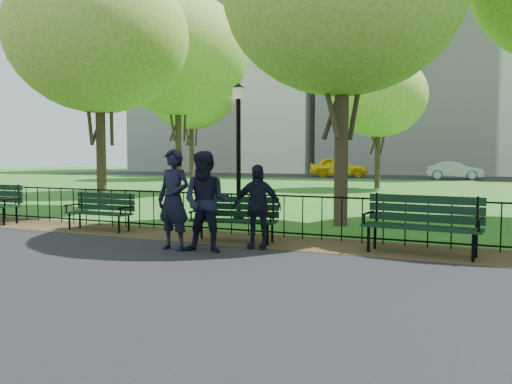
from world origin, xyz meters
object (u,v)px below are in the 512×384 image
at_px(tree_far_w, 191,90).
at_px(person_left, 174,200).
at_px(park_bench_left_a, 101,207).
at_px(park_bench_right_a, 423,218).
at_px(sedan_silver, 454,170).
at_px(tree_mid_w, 177,54).
at_px(taxi, 338,167).
at_px(park_bench_main, 220,211).
at_px(person_right, 257,206).
at_px(lamppost, 238,145).
at_px(tree_near_w, 99,36).
at_px(tree_far_c, 379,96).
at_px(person_mid, 206,202).

height_order(tree_far_w, person_left, tree_far_w).
bearing_deg(park_bench_left_a, park_bench_right_a, 0.28).
distance_m(person_left, sedan_silver, 33.05).
distance_m(tree_mid_w, taxi, 21.76).
distance_m(park_bench_main, person_right, 1.03).
height_order(lamppost, tree_far_w, tree_far_w).
bearing_deg(sedan_silver, taxi, 78.51).
xyz_separation_m(tree_near_w, tree_far_c, (6.25, 14.05, -0.61)).
relative_size(person_mid, taxi, 0.36).
bearing_deg(person_mid, tree_mid_w, 113.07).
relative_size(park_bench_right_a, tree_mid_w, 0.21).
distance_m(tree_far_w, person_mid, 30.66).
xyz_separation_m(park_bench_main, tree_far_w, (-15.34, 24.61, 6.17)).
relative_size(park_bench_main, person_mid, 1.00).
bearing_deg(park_bench_main, person_right, -28.27).
height_order(park_bench_left_a, person_left, person_left).
height_order(lamppost, person_right, lamppost).
distance_m(tree_far_c, person_mid, 19.53).
relative_size(tree_far_c, sedan_silver, 1.71).
bearing_deg(person_right, person_mid, -141.12).
height_order(lamppost, person_left, lamppost).
height_order(tree_mid_w, person_right, tree_mid_w).
xyz_separation_m(person_left, taxi, (-5.50, 33.68, -0.06)).
bearing_deg(taxi, tree_far_w, 112.88).
bearing_deg(tree_mid_w, tree_near_w, -75.47).
distance_m(lamppost, person_right, 4.61).
xyz_separation_m(lamppost, tree_mid_w, (-7.08, 8.21, 4.50)).
xyz_separation_m(lamppost, person_mid, (1.56, -4.58, -1.09)).
bearing_deg(tree_far_w, park_bench_left_a, -63.46).
relative_size(park_bench_main, sedan_silver, 0.43).
relative_size(tree_near_w, sedan_silver, 1.93).
relative_size(park_bench_main, taxi, 0.36).
relative_size(tree_far_w, person_right, 6.39).
xyz_separation_m(tree_mid_w, sedan_silver, (11.61, 20.04, -5.80)).
bearing_deg(tree_mid_w, park_bench_main, -54.48).
bearing_deg(tree_far_c, person_mid, -88.83).
xyz_separation_m(lamppost, tree_far_c, (1.17, 14.54, 2.85)).
bearing_deg(sedan_silver, park_bench_left_a, 162.14).
height_order(tree_near_w, person_right, tree_near_w).
xyz_separation_m(park_bench_right_a, tree_far_w, (-19.11, 24.39, 6.15)).
bearing_deg(tree_mid_w, park_bench_right_a, -43.45).
xyz_separation_m(lamppost, person_right, (2.21, -3.86, -1.21)).
bearing_deg(tree_mid_w, tree_far_w, 118.44).
relative_size(tree_far_c, person_right, 4.56).
xyz_separation_m(tree_near_w, sedan_silver, (9.61, 27.76, -4.76)).
distance_m(lamppost, taxi, 29.46).
relative_size(tree_far_w, sedan_silver, 2.40).
relative_size(tree_far_w, person_left, 5.42).
bearing_deg(taxi, sedan_silver, -112.31).
height_order(park_bench_right_a, tree_near_w, tree_near_w).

